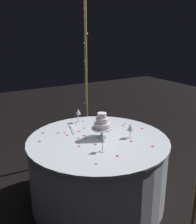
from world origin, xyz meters
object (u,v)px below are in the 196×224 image
Objects in this scene: wine_glass_2 at (103,139)px; wine_glass_1 at (78,112)px; cake_knife at (72,129)px; wine_glass_0 at (130,128)px; main_table at (98,170)px; tiered_cake at (102,124)px; decorative_arch at (130,65)px.

wine_glass_1 is at bearing 168.30° from wine_glass_2.
cake_knife is (-0.65, -0.00, -0.12)m from wine_glass_2.
wine_glass_0 is at bearing 39.18° from cake_knife.
wine_glass_1 is (-0.56, 0.06, 0.50)m from main_table.
wine_glass_1 reaches higher than wine_glass_2.
wine_glass_1 is at bearing 179.69° from tiered_cake.
decorative_arch is 8.46× the size of tiered_cake.
decorative_arch reaches higher than wine_glass_0.
cake_knife is at bearing -43.60° from wine_glass_1.
wine_glass_0 is at bearing 106.78° from wine_glass_2.
tiered_cake is 0.30m from wine_glass_0.
decorative_arch is 0.90m from wine_glass_1.
tiered_cake reaches higher than wine_glass_1.
wine_glass_1 reaches higher than main_table.
wine_glass_0 is (0.15, 0.31, 0.48)m from main_table.
wine_glass_0 is at bearing 58.28° from tiered_cake.
tiered_cake is (-0.01, 0.05, 0.53)m from main_table.
decorative_arch is 1.18m from main_table.
main_table is at bearing -5.69° from wine_glass_1.
wine_glass_0 is 0.76m from wine_glass_1.
decorative_arch is at bearing 30.76° from wine_glass_1.
main_table is 8.86× the size of wine_glass_2.
decorative_arch is 14.89× the size of wine_glass_0.
wine_glass_2 reaches higher than main_table.
decorative_arch is 0.66m from wine_glass_0.
main_table is 5.45× the size of tiered_cake.
decorative_arch is 13.75× the size of wine_glass_2.
wine_glass_1 is (-0.56, 0.00, -0.02)m from tiered_cake.
cake_knife is at bearing -126.30° from decorative_arch.
tiered_cake is at bearing -121.72° from wine_glass_0.
wine_glass_0 is (0.15, -0.08, -0.63)m from decorative_arch.
decorative_arch reaches higher than tiered_cake.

